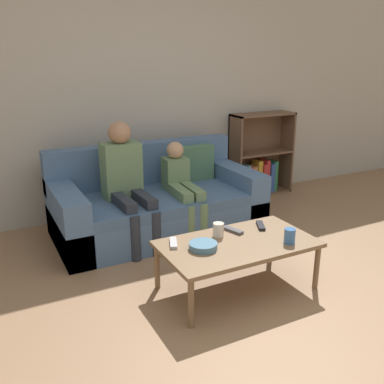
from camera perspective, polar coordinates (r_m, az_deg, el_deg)
ground_plane at (r=2.87m, az=13.50°, el=-17.94°), size 22.00×22.00×0.00m
wall_back at (r=4.62m, az=-7.17°, el=13.34°), size 12.00×0.06×2.60m
couch at (r=4.16m, az=-4.72°, el=-1.65°), size 1.93×0.97×0.81m
bookshelf at (r=5.32m, az=8.70°, el=3.75°), size 0.79×0.28×0.99m
coffee_table at (r=3.12m, az=6.09°, el=-7.21°), size 1.11×0.62×0.37m
person_adult at (r=3.86m, az=-8.90°, el=2.15°), size 0.35×0.67×1.10m
person_child at (r=4.03m, az=-1.38°, el=1.06°), size 0.26×0.67×0.86m
cup_near at (r=3.13m, az=12.89°, el=-5.74°), size 0.08×0.08×0.11m
cup_far at (r=3.16m, az=3.53°, el=-5.05°), size 0.08×0.08×0.10m
tv_remote_0 at (r=3.05m, az=-2.50°, el=-6.81°), size 0.11×0.18×0.02m
tv_remote_1 at (r=3.38m, az=9.14°, el=-4.44°), size 0.12×0.17×0.02m
tv_remote_2 at (r=3.27m, az=5.48°, el=-5.10°), size 0.10×0.18×0.02m
snack_bowl at (r=2.98m, az=1.50°, el=-7.19°), size 0.20×0.20×0.05m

